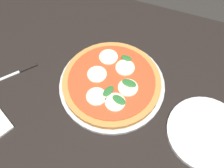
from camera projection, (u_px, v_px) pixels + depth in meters
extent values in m
plane|color=#2D2B28|center=(115.00, 155.00, 1.46)|extent=(6.00, 6.00, 0.00)
cube|color=black|center=(118.00, 94.00, 0.85)|extent=(1.21, 0.83, 0.04)
cube|color=black|center=(45.00, 46.00, 1.42)|extent=(0.07, 0.07, 0.69)
cylinder|color=silver|center=(112.00, 85.00, 0.84)|extent=(0.33, 0.33, 0.01)
cylinder|color=#C6843F|center=(112.00, 82.00, 0.83)|extent=(0.31, 0.31, 0.02)
cylinder|color=#CC4723|center=(112.00, 80.00, 0.82)|extent=(0.27, 0.27, 0.00)
cylinder|color=beige|center=(128.00, 86.00, 0.80)|extent=(0.06, 0.06, 0.00)
cylinder|color=beige|center=(125.00, 68.00, 0.84)|extent=(0.06, 0.06, 0.00)
cylinder|color=beige|center=(108.00, 57.00, 0.86)|extent=(0.06, 0.06, 0.00)
cylinder|color=beige|center=(97.00, 74.00, 0.82)|extent=(0.06, 0.06, 0.00)
cylinder|color=beige|center=(96.00, 96.00, 0.78)|extent=(0.06, 0.06, 0.00)
cylinder|color=beige|center=(115.00, 102.00, 0.77)|extent=(0.06, 0.06, 0.00)
ellipsoid|color=#286B2D|center=(119.00, 100.00, 0.77)|extent=(0.05, 0.04, 0.00)
ellipsoid|color=#286B2D|center=(108.00, 91.00, 0.79)|extent=(0.04, 0.05, 0.00)
ellipsoid|color=#286B2D|center=(129.00, 83.00, 0.80)|extent=(0.05, 0.03, 0.00)
ellipsoid|color=#286B2D|center=(126.00, 58.00, 0.85)|extent=(0.04, 0.02, 0.00)
cylinder|color=white|center=(206.00, 133.00, 0.76)|extent=(0.23, 0.23, 0.01)
cube|color=black|center=(28.00, 68.00, 0.88)|extent=(0.05, 0.05, 0.01)
cube|color=silver|center=(3.00, 78.00, 0.86)|extent=(0.08, 0.09, 0.00)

